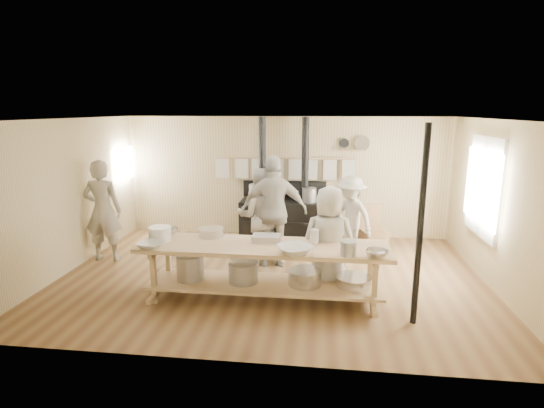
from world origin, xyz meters
name	(u,v)px	position (x,y,z in m)	size (l,w,h in m)	color
ground	(271,276)	(0.00, 0.00, 0.00)	(7.00, 7.00, 0.00)	brown
room_shell	(271,181)	(0.00, 0.00, 1.62)	(7.00, 7.00, 7.00)	tan
window_right	(484,187)	(3.47, 0.60, 1.50)	(0.09, 1.50, 1.65)	beige
left_opening	(124,164)	(-3.45, 2.00, 1.60)	(0.00, 0.90, 0.90)	white
stove	(283,216)	(-0.01, 2.12, 0.52)	(1.90, 0.75, 2.60)	black
towel_rail	(285,166)	(0.00, 2.40, 1.55)	(3.00, 0.04, 0.47)	tan
back_wall_shelf	(354,146)	(1.46, 2.43, 2.00)	(0.63, 0.14, 0.32)	tan
prep_table	(263,266)	(-0.01, -0.90, 0.52)	(3.60, 0.90, 0.85)	tan
support_post	(420,228)	(2.05, -1.35, 1.30)	(0.08, 0.08, 2.60)	black
cook_far_left	(103,211)	(-3.15, 0.44, 0.94)	(0.68, 0.45, 1.88)	#B5AFA0
cook_left	(260,216)	(-0.28, 0.66, 0.87)	(0.85, 0.66, 1.74)	#B5AFA0
cook_center	(329,241)	(0.93, -0.52, 0.83)	(0.81, 0.53, 1.66)	#B5AFA0
cook_right	(274,211)	(-0.01, 0.53, 0.99)	(1.17, 0.49, 1.99)	#B5AFA0
cook_by_window	(350,216)	(1.35, 1.24, 0.77)	(0.99, 0.57, 1.54)	#B5AFA0
chair	(373,240)	(1.81, 1.38, 0.28)	(0.57, 0.57, 0.95)	#513920
bowl_white_a	(151,245)	(-1.55, -1.23, 0.89)	(0.35, 0.35, 0.09)	white
bowl_steel_a	(168,231)	(-1.55, -0.57, 0.90)	(0.32, 0.32, 0.10)	silver
bowl_white_b	(295,250)	(0.47, -1.23, 0.91)	(0.46, 0.46, 0.11)	white
bowl_steel_b	(377,254)	(1.55, -1.23, 0.90)	(0.30, 0.30, 0.09)	silver
roasting_pan	(266,238)	(0.01, -0.72, 0.89)	(0.40, 0.27, 0.09)	#B2B2B7
mixing_bowl_large	(211,232)	(-0.85, -0.57, 0.91)	(0.38, 0.38, 0.12)	silver
bucket_galv	(348,248)	(1.18, -1.22, 0.95)	(0.22, 0.22, 0.21)	gray
deep_bowl_enamel	(160,234)	(-1.55, -0.87, 0.95)	(0.33, 0.33, 0.21)	white
pitcher	(314,236)	(0.72, -0.73, 0.95)	(0.13, 0.13, 0.20)	white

